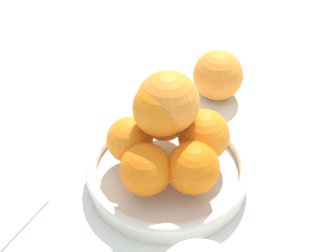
% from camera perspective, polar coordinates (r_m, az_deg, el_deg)
% --- Properties ---
extents(ground_plane, '(4.00, 4.00, 0.00)m').
position_cam_1_polar(ground_plane, '(0.80, 0.00, -5.66)').
color(ground_plane, silver).
extents(fruit_bowl, '(0.23, 0.23, 0.04)m').
position_cam_1_polar(fruit_bowl, '(0.79, 0.00, -4.76)').
color(fruit_bowl, silver).
rests_on(fruit_bowl, ground_plane).
extents(orange_pile, '(0.17, 0.17, 0.14)m').
position_cam_1_polar(orange_pile, '(0.74, 0.02, -0.44)').
color(orange_pile, orange).
rests_on(orange_pile, fruit_bowl).
extents(stray_orange, '(0.08, 0.08, 0.08)m').
position_cam_1_polar(stray_orange, '(0.93, 5.10, 5.17)').
color(stray_orange, orange).
rests_on(stray_orange, ground_plane).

